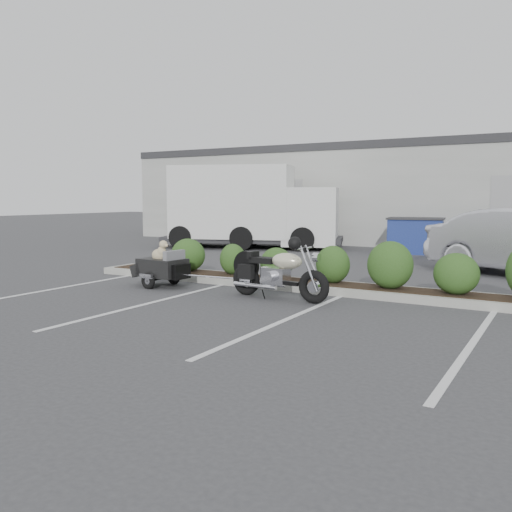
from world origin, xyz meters
The scene contains 7 objects.
ground centered at (0.00, 0.00, 0.00)m, with size 90.00×90.00×0.00m, color #38383A.
planter_kerb centered at (1.00, 2.20, 0.07)m, with size 12.00×1.00×0.15m, color #9E9E93.
building centered at (0.00, 17.00, 2.00)m, with size 26.00×10.00×4.00m, color #9EA099.
motorcycle centered at (0.28, 0.92, 0.48)m, with size 2.10×0.71×1.20m.
pet_trailer centered at (-2.50, 0.94, 0.42)m, with size 1.68×0.94×1.00m.
dumpster centered at (0.41, 10.51, 0.61)m, with size 1.99×1.51×1.20m.
delivery_truck centered at (-5.37, 9.48, 1.45)m, with size 6.92×4.12×3.02m.
Camera 1 is at (4.93, -7.84, 1.88)m, focal length 38.00 mm.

